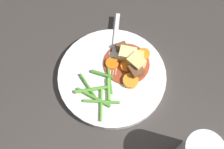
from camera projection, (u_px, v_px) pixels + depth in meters
ground_plane at (112, 78)px, 0.66m from camera, size 3.00×3.00×0.00m
dinner_plate at (112, 76)px, 0.65m from camera, size 0.25×0.25×0.02m
stew_sauce at (127, 64)px, 0.65m from camera, size 0.11×0.11×0.00m
carrot_slice_0 at (144, 54)px, 0.66m from camera, size 0.03×0.03×0.01m
carrot_slice_1 at (131, 81)px, 0.63m from camera, size 0.04×0.04×0.01m
carrot_slice_2 at (127, 66)px, 0.64m from camera, size 0.03×0.03×0.01m
carrot_slice_3 at (112, 64)px, 0.65m from camera, size 0.03×0.03×0.01m
potato_chunk_0 at (136, 63)px, 0.64m from camera, size 0.04×0.04×0.03m
potato_chunk_1 at (128, 55)px, 0.65m from camera, size 0.05×0.05×0.03m
potato_chunk_2 at (137, 58)px, 0.64m from camera, size 0.04×0.04×0.03m
meat_chunk_0 at (121, 47)px, 0.66m from camera, size 0.03×0.02×0.02m
meat_chunk_1 at (136, 71)px, 0.63m from camera, size 0.03×0.03×0.03m
green_bean_0 at (102, 102)px, 0.61m from camera, size 0.07×0.05×0.01m
green_bean_1 at (109, 79)px, 0.63m from camera, size 0.03×0.07×0.01m
green_bean_2 at (92, 89)px, 0.62m from camera, size 0.08×0.03×0.01m
green_bean_3 at (102, 74)px, 0.64m from camera, size 0.04×0.04×0.01m
green_bean_4 at (109, 89)px, 0.62m from camera, size 0.03×0.05×0.01m
green_bean_5 at (94, 97)px, 0.61m from camera, size 0.05×0.07×0.01m
green_bean_6 at (88, 86)px, 0.63m from camera, size 0.01×0.07×0.01m
green_bean_7 at (101, 104)px, 0.61m from camera, size 0.04×0.07×0.01m
fork at (115, 45)px, 0.67m from camera, size 0.11×0.16×0.00m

